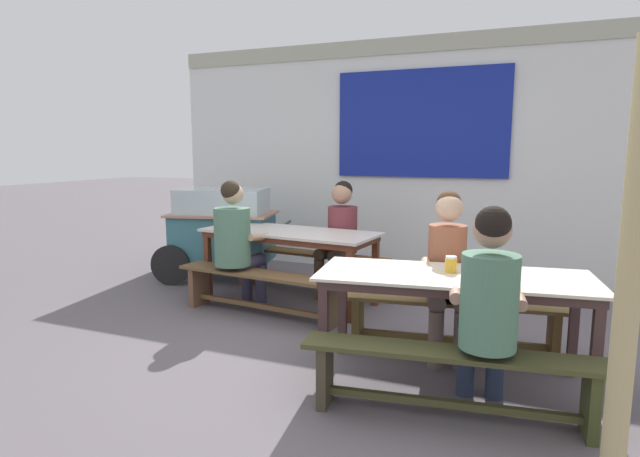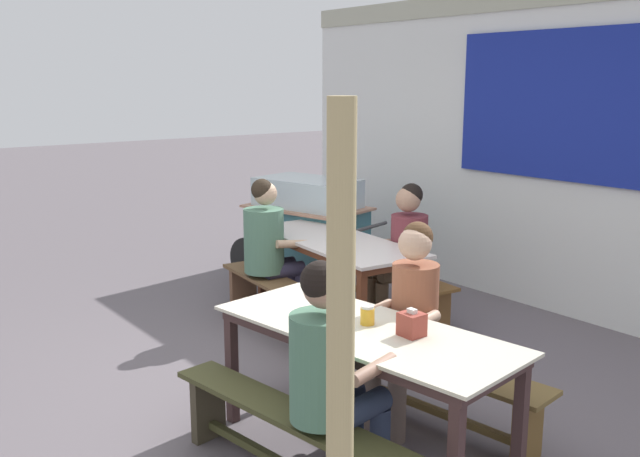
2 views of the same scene
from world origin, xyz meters
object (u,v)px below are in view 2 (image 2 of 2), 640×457
object	(u,v)px
dining_table_far	(335,247)
tissue_box	(412,324)
condiment_jar	(367,315)
dining_table_near	(364,340)
bench_far_front	(282,299)
person_center_facing	(403,245)
person_right_near_table	(409,313)
wooden_support_post	(340,371)
bench_far_back	(384,281)
person_left_back_turned	(270,242)
bench_near_front	(295,437)
bench_near_back	(420,376)
person_near_front	(331,367)
food_cart	(306,222)

from	to	relation	value
dining_table_far	tissue_box	distance (m)	2.38
tissue_box	condiment_jar	size ratio (longest dim) A/B	1.36
dining_table_near	bench_far_front	size ratio (longest dim) A/B	1.06
person_center_facing	person_right_near_table	world-z (taller)	person_right_near_table
dining_table_near	bench_far_front	xyz separation A→B (m)	(-1.88, 0.74, -0.38)
person_center_facing	wooden_support_post	bearing A→B (deg)	-48.34
bench_far_back	condiment_jar	xyz separation A→B (m)	(1.74, -1.76, 0.52)
dining_table_near	person_right_near_table	world-z (taller)	person_right_near_table
person_center_facing	person_left_back_turned	size ratio (longest dim) A/B	0.97
bench_far_back	bench_near_front	xyz separation A→B (m)	(1.84, -2.34, 0.00)
bench_near_back	bench_near_front	xyz separation A→B (m)	(0.15, -1.06, -0.00)
dining_table_far	person_right_near_table	size ratio (longest dim) A/B	1.49
person_near_front	person_left_back_turned	size ratio (longest dim) A/B	0.99
tissue_box	person_near_front	bearing A→B (deg)	-89.85
dining_table_far	person_right_near_table	world-z (taller)	person_right_near_table
dining_table_far	wooden_support_post	size ratio (longest dim) A/B	0.92
bench_far_back	bench_near_back	world-z (taller)	same
dining_table_near	condiment_jar	distance (m)	0.14
bench_far_back	tissue_box	distance (m)	2.68
condiment_jar	wooden_support_post	bearing A→B (deg)	-46.19
person_left_back_turned	tissue_box	xyz separation A→B (m)	(2.43, -0.70, 0.09)
bench_far_back	person_center_facing	distance (m)	0.54
bench_near_back	food_cart	xyz separation A→B (m)	(-2.92, 1.29, 0.35)
person_right_near_table	condiment_jar	distance (m)	0.43
person_center_facing	person_left_back_turned	distance (m)	1.16
food_cart	condiment_jar	size ratio (longest dim) A/B	14.96
food_cart	person_center_facing	size ratio (longest dim) A/B	1.34
wooden_support_post	person_near_front	bearing A→B (deg)	143.90
bench_far_front	person_near_front	bearing A→B (deg)	-28.83
food_cart	dining_table_far	bearing A→B (deg)	-25.33
tissue_box	bench_far_front	bearing A→B (deg)	163.79
person_near_front	bench_near_front	bearing A→B (deg)	-152.74
food_cart	bench_near_front	bearing A→B (deg)	-37.52
bench_far_front	person_right_near_table	world-z (taller)	person_right_near_table
person_left_back_turned	condiment_jar	size ratio (longest dim) A/B	11.56
bench_near_back	person_near_front	size ratio (longest dim) A/B	1.37
bench_near_front	person_near_front	size ratio (longest dim) A/B	1.38
person_near_front	tissue_box	size ratio (longest dim) A/B	8.42
person_left_back_turned	person_right_near_table	bearing A→B (deg)	-9.97
bench_near_front	person_near_front	world-z (taller)	person_near_front
person_center_facing	tissue_box	distance (m)	2.33
dining_table_near	food_cart	world-z (taller)	food_cart
bench_far_back	person_right_near_table	distance (m)	2.18
dining_table_near	bench_near_front	distance (m)	0.66
bench_near_front	condiment_jar	xyz separation A→B (m)	(-0.10, 0.58, 0.51)
bench_far_front	wooden_support_post	world-z (taller)	wooden_support_post
food_cart	person_center_facing	bearing A→B (deg)	-4.29
bench_far_back	person_near_front	world-z (taller)	person_near_front
dining_table_near	person_near_front	xyz separation A→B (m)	(0.25, -0.44, 0.04)
person_center_facing	tissue_box	world-z (taller)	person_center_facing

